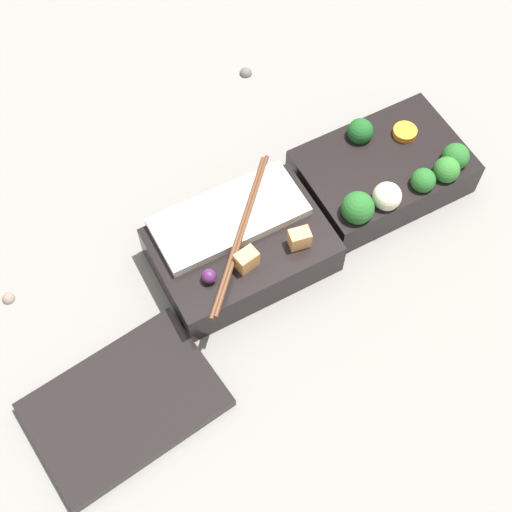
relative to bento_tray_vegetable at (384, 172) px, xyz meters
The scene contains 6 objects.
ground_plane 0.12m from the bento_tray_vegetable, ahead, with size 3.00×3.00×0.00m, color slate.
bento_tray_vegetable is the anchor object (origin of this frame).
bento_tray_rice 0.21m from the bento_tray_vegetable, ahead, with size 0.20×0.17×0.08m.
bento_lid 0.42m from the bento_tray_vegetable, 15.69° to the left, with size 0.20×0.13×0.02m, color black.
pebble_1 0.26m from the bento_tray_vegetable, 76.28° to the right, with size 0.02×0.02×0.02m, color #595651.
pebble_2 0.48m from the bento_tray_vegetable, ahead, with size 0.02×0.02×0.02m, color #7A6B5B.
Camera 1 is at (0.28, 0.38, 0.75)m, focal length 50.00 mm.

